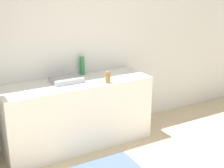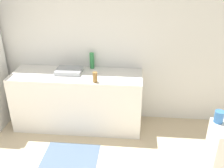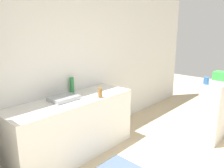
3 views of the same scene
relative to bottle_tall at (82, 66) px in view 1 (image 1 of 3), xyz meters
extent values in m
cube|color=silver|center=(-0.37, 0.09, 0.28)|extent=(8.00, 0.06, 2.60)
cube|color=silver|center=(-0.20, -0.26, -0.57)|extent=(1.96, 0.64, 0.89)
cube|color=#9EA3A8|center=(-0.32, -0.21, -0.10)|extent=(0.39, 0.30, 0.06)
cylinder|color=#2D7F42|center=(0.00, 0.00, 0.00)|extent=(0.07, 0.07, 0.25)
cylinder|color=olive|center=(0.13, -0.51, -0.05)|extent=(0.07, 0.07, 0.15)
camera|label=1|loc=(-1.68, -3.85, 1.10)|focal=50.00mm
camera|label=2|loc=(0.65, -3.62, 1.35)|focal=40.00mm
camera|label=3|loc=(-2.04, -2.73, 0.86)|focal=35.00mm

